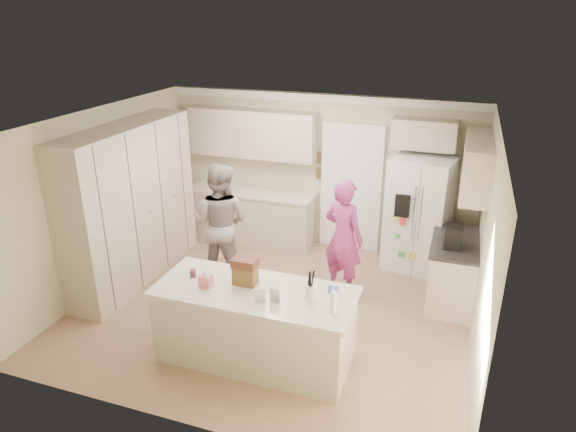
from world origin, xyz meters
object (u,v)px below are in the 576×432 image
(coffee_maker, at_px, (453,237))
(tissue_box, at_px, (206,281))
(utensil_crock, at_px, (311,292))
(refrigerator, at_px, (418,215))
(teen_boy, at_px, (220,223))
(teen_girl, at_px, (343,238))
(island_base, at_px, (255,326))
(dollhouse_body, at_px, (245,275))

(coffee_maker, height_order, tissue_box, coffee_maker)
(utensil_crock, distance_m, tissue_box, 1.21)
(refrigerator, relative_size, teen_boy, 0.99)
(teen_girl, bearing_deg, island_base, 95.00)
(coffee_maker, bearing_deg, teen_boy, -175.54)
(tissue_box, height_order, teen_boy, teen_boy)
(refrigerator, bearing_deg, tissue_box, -112.02)
(refrigerator, relative_size, coffee_maker, 6.00)
(coffee_maker, xyz_separation_m, tissue_box, (-2.60, -2.00, -0.07))
(refrigerator, height_order, island_base, refrigerator)
(refrigerator, xyz_separation_m, dollhouse_body, (-1.66, -2.87, 0.14))
(utensil_crock, distance_m, teen_girl, 1.80)
(dollhouse_body, bearing_deg, teen_girl, 66.93)
(coffee_maker, xyz_separation_m, teen_girl, (-1.46, -0.06, -0.21))
(teen_girl, bearing_deg, tissue_box, 82.35)
(teen_boy, xyz_separation_m, teen_girl, (1.82, 0.19, -0.05))
(refrigerator, xyz_separation_m, coffee_maker, (0.54, -1.07, 0.17))
(island_base, relative_size, teen_boy, 1.20)
(island_base, relative_size, tissue_box, 15.71)
(coffee_maker, distance_m, dollhouse_body, 2.84)
(utensil_crock, bearing_deg, coffee_maker, 52.88)
(coffee_maker, xyz_separation_m, teen_boy, (-3.27, -0.26, -0.16))
(refrigerator, height_order, teen_girl, refrigerator)
(dollhouse_body, bearing_deg, tissue_box, -153.43)
(refrigerator, bearing_deg, dollhouse_body, -108.20)
(utensil_crock, height_order, tissue_box, utensil_crock)
(refrigerator, relative_size, teen_girl, 1.04)
(tissue_box, bearing_deg, refrigerator, 56.18)
(island_base, height_order, tissue_box, tissue_box)
(refrigerator, distance_m, utensil_crock, 3.04)
(tissue_box, bearing_deg, dollhouse_body, 26.57)
(teen_boy, bearing_deg, island_base, 124.83)
(refrigerator, height_order, teen_boy, teen_boy)
(teen_boy, bearing_deg, tissue_box, 109.30)
(island_base, xyz_separation_m, tissue_box, (-0.55, -0.10, 0.56))
(utensil_crock, relative_size, teen_boy, 0.08)
(refrigerator, xyz_separation_m, island_base, (-1.51, -2.97, -0.46))
(utensil_crock, xyz_separation_m, teen_boy, (-1.87, 1.59, -0.09))
(island_base, xyz_separation_m, teen_girl, (0.59, 1.84, 0.42))
(utensil_crock, bearing_deg, tissue_box, -172.87)
(utensil_crock, bearing_deg, teen_girl, 91.89)
(coffee_maker, bearing_deg, teen_girl, -177.63)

